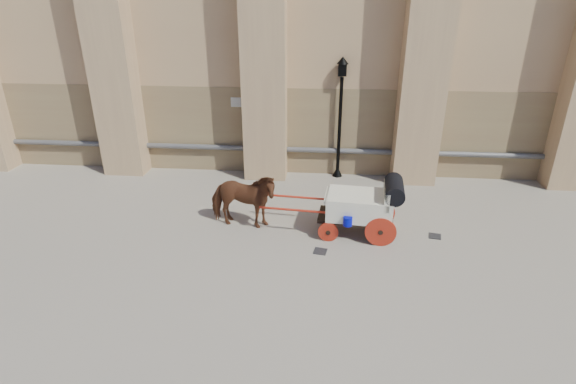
{
  "coord_description": "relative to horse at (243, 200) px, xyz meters",
  "views": [
    {
      "loc": [
        1.02,
        -10.9,
        6.01
      ],
      "look_at": [
        0.09,
        -0.18,
        1.12
      ],
      "focal_mm": 28.0,
      "sensor_mm": 36.0,
      "label": 1
    }
  ],
  "objects": [
    {
      "name": "horse",
      "position": [
        0.0,
        0.0,
        0.0
      ],
      "size": [
        2.01,
        1.09,
        1.62
      ],
      "primitive_type": "imported",
      "rotation": [
        0.0,
        0.0,
        1.46
      ],
      "color": "brown",
      "rests_on": "ground"
    },
    {
      "name": "drain_grate_near",
      "position": [
        2.14,
        -1.12,
        -0.8
      ],
      "size": [
        0.37,
        0.37,
        0.01
      ],
      "primitive_type": "cube",
      "rotation": [
        0.0,
        0.0,
        -0.18
      ],
      "color": "black",
      "rests_on": "ground"
    },
    {
      "name": "ground",
      "position": [
        1.15,
        0.13,
        -0.81
      ],
      "size": [
        90.0,
        90.0,
        0.0
      ],
      "primitive_type": "plane",
      "color": "slate",
      "rests_on": "ground"
    },
    {
      "name": "carriage",
      "position": [
        3.24,
        -0.12,
        0.06
      ],
      "size": [
        3.76,
        1.37,
        1.61
      ],
      "rotation": [
        0.0,
        0.0,
        -0.09
      ],
      "color": "black",
      "rests_on": "ground"
    },
    {
      "name": "street_lamp",
      "position": [
        2.63,
        3.93,
        1.36
      ],
      "size": [
        0.38,
        0.38,
        4.06
      ],
      "color": "black",
      "rests_on": "ground"
    },
    {
      "name": "drain_grate_far",
      "position": [
        5.16,
        -0.1,
        -0.8
      ],
      "size": [
        0.38,
        0.38,
        0.01
      ],
      "primitive_type": "cube",
      "rotation": [
        0.0,
        0.0,
        -0.22
      ],
      "color": "black",
      "rests_on": "ground"
    }
  ]
}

